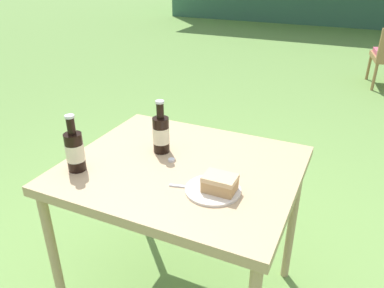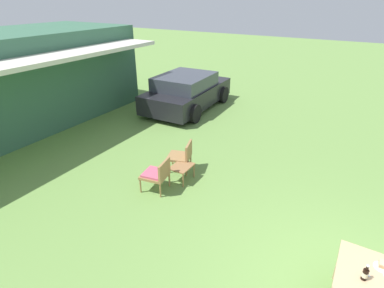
{
  "view_description": "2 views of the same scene",
  "coord_description": "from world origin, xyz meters",
  "px_view_note": "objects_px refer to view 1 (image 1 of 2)",
  "views": [
    {
      "loc": [
        0.59,
        -1.18,
        1.51
      ],
      "look_at": [
        0.0,
        0.1,
        0.8
      ],
      "focal_mm": 35.0,
      "sensor_mm": 36.0,
      "label": 1
    },
    {
      "loc": [
        -3.47,
        0.58,
        3.94
      ],
      "look_at": [
        1.77,
        3.71,
        0.9
      ],
      "focal_mm": 28.0,
      "sensor_mm": 36.0,
      "label": 2
    }
  ],
  "objects_px": {
    "patio_table": "(182,180)",
    "cola_bottle_far": "(75,150)",
    "cola_bottle_near": "(161,133)",
    "cake_on_plate": "(217,186)"
  },
  "relations": [
    {
      "from": "cake_on_plate",
      "to": "cola_bottle_near",
      "type": "distance_m",
      "value": 0.39
    },
    {
      "from": "patio_table",
      "to": "cake_on_plate",
      "type": "relative_size",
      "value": 4.56
    },
    {
      "from": "patio_table",
      "to": "cola_bottle_near",
      "type": "relative_size",
      "value": 3.98
    },
    {
      "from": "patio_table",
      "to": "cola_bottle_far",
      "type": "bearing_deg",
      "value": -150.2
    },
    {
      "from": "cola_bottle_near",
      "to": "patio_table",
      "type": "bearing_deg",
      "value": -28.42
    },
    {
      "from": "cola_bottle_near",
      "to": "cola_bottle_far",
      "type": "distance_m",
      "value": 0.36
    },
    {
      "from": "cake_on_plate",
      "to": "cola_bottle_far",
      "type": "xyz_separation_m",
      "value": [
        -0.56,
        -0.08,
        0.06
      ]
    },
    {
      "from": "patio_table",
      "to": "cola_bottle_near",
      "type": "distance_m",
      "value": 0.22
    },
    {
      "from": "cake_on_plate",
      "to": "cola_bottle_far",
      "type": "distance_m",
      "value": 0.57
    },
    {
      "from": "patio_table",
      "to": "cola_bottle_far",
      "type": "height_order",
      "value": "cola_bottle_far"
    }
  ]
}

